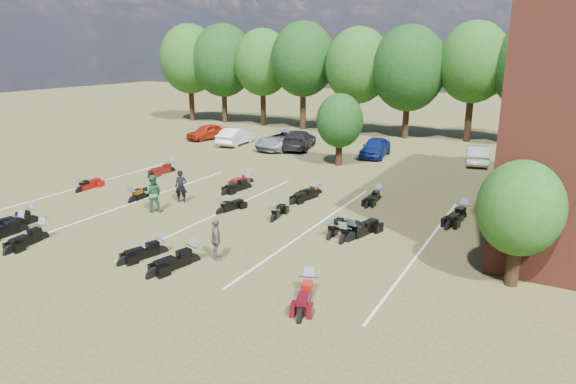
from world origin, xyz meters
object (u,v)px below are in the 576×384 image
Objects in this scene: motorcycle_3 at (192,262)px; motorcycle_14 at (171,172)px; car_0 at (207,132)px; person_black at (181,187)px; person_grey at (216,240)px; car_4 at (375,147)px; person_green at (153,193)px; motorcycle_0 at (33,223)px; motorcycle_7 at (80,192)px.

motorcycle_14 is (-10.57, 11.10, 0.00)m from motorcycle_3.
person_black is at bearing -44.72° from car_0.
person_grey is 0.70× the size of motorcycle_3.
car_4 is (15.70, -0.20, 0.05)m from car_0.
person_green is 5.59m from motorcycle_0.
motorcycle_3 is (5.63, -4.09, -0.93)m from person_green.
motorcycle_3 is 1.09× the size of motorcycle_7.
motorcycle_7 is (-11.85, 4.87, 0.00)m from motorcycle_3.
person_grey is at bearing -92.91° from car_4.
car_4 is at bearing 74.28° from motorcycle_0.
person_grey is 10.18m from motorcycle_0.
person_black is 0.69× the size of motorcycle_0.
motorcycle_7 is at bearing 123.44° from motorcycle_0.
person_black is 8.14m from motorcycle_3.
motorcycle_0 is at bearing 51.78° from person_grey.
motorcycle_14 is at bearing 102.58° from motorcycle_0.
motorcycle_3 is (0.36, -22.12, -0.72)m from car_4.
person_green is 0.85× the size of motorcycle_7.
motorcycle_0 is (-3.82, -3.98, -0.93)m from person_green.
person_green is 0.78× the size of motorcycle_3.
person_grey reaches higher than motorcycle_14.
car_0 reaches higher than motorcycle_14.
motorcycle_7 is (-6.40, -1.11, -0.86)m from person_black.
motorcycle_7 is at bearing -129.37° from car_4.
person_black is 0.78× the size of motorcycle_7.
person_green is at bearing -111.99° from car_4.
motorcycle_0 is 1.08× the size of motorcycle_14.
car_4 reaches higher than motorcycle_14.
car_4 is at bearing -127.66° from motorcycle_7.
motorcycle_0 is (-4.00, -5.88, -0.86)m from person_black.
motorcycle_3 is at bearing 113.95° from person_green.
motorcycle_3 is (-0.69, -0.63, -0.83)m from person_grey.
motorcycle_14 is at bearing -84.86° from person_green.
person_black is 1.03× the size of person_grey.
car_4 is 1.92× the size of motorcycle_7.
car_0 is 27.50m from motorcycle_3.
car_0 reaches higher than motorcycle_7.
car_4 is at bearing 41.45° from person_black.
car_0 is 0.93× the size of car_4.
person_grey is at bearing 9.66° from motorcycle_0.
car_4 is at bearing 52.29° from motorcycle_14.
motorcycle_3 is at bearing 153.64° from motorcycle_7.
motorcycle_0 is (-9.08, -22.01, -0.72)m from car_4.
motorcycle_7 is at bearing -64.16° from car_0.
person_black is (10.61, -16.33, 0.19)m from car_0.
motorcycle_3 is (9.44, -0.11, 0.00)m from motorcycle_0.
car_0 is 1.79× the size of motorcycle_7.
motorcycle_14 is at bearing 104.02° from person_black.
person_grey is at bearing -72.17° from person_black.
car_4 is at bearing 11.52° from car_0.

